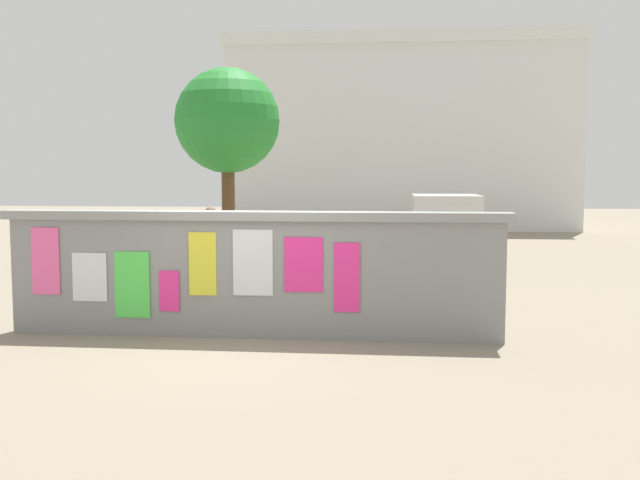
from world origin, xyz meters
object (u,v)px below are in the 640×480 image
at_px(auto_rickshaw_truck, 391,246).
at_px(person_walking, 211,240).
at_px(tree_roadside, 227,122).
at_px(bicycle_near, 157,266).
at_px(motorcycle, 155,279).

relative_size(auto_rickshaw_truck, person_walking, 2.23).
height_order(person_walking, tree_roadside, tree_roadside).
distance_m(person_walking, tree_roadside, 6.50).
relative_size(bicycle_near, tree_roadside, 0.34).
distance_m(auto_rickshaw_truck, person_walking, 3.41).
height_order(auto_rickshaw_truck, tree_roadside, tree_roadside).
xyz_separation_m(bicycle_near, person_walking, (1.32, -0.77, 0.62)).
bearing_deg(person_walking, motorcycle, -107.63).
height_order(motorcycle, tree_roadside, tree_roadside).
xyz_separation_m(auto_rickshaw_truck, bicycle_near, (-4.73, 0.74, -0.54)).
relative_size(auto_rickshaw_truck, tree_roadside, 0.71).
height_order(motorcycle, bicycle_near, bicycle_near).
bearing_deg(tree_roadside, motorcycle, -86.34).
xyz_separation_m(auto_rickshaw_truck, tree_roadside, (-4.43, 5.83, 2.71)).
bearing_deg(auto_rickshaw_truck, tree_roadside, 127.20).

